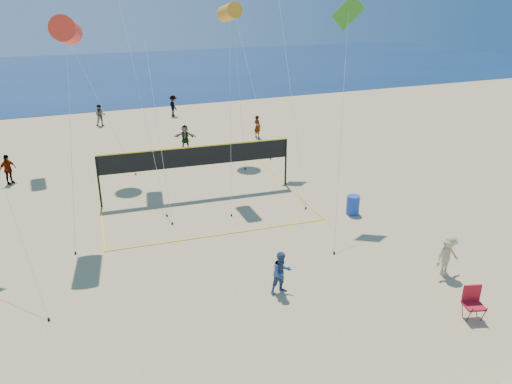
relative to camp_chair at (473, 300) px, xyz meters
name	(u,v)px	position (x,y,z in m)	size (l,w,h in m)	color
ground	(319,370)	(-5.83, -0.26, -0.64)	(120.00, 120.00, 0.00)	tan
ocean	(91,73)	(-5.83, 61.74, -0.63)	(140.00, 50.00, 0.03)	#10274E
bystander_a	(282,273)	(-5.10, 3.72, 0.16)	(0.78, 0.61, 1.61)	#304D79
bystander_b	(448,256)	(1.12, 2.40, 0.18)	(1.07, 0.61, 1.65)	tan
far_person_0	(8,169)	(-14.38, 19.56, 0.20)	(0.99, 0.41, 1.69)	gray
far_person_1	(185,137)	(-3.45, 22.49, 0.17)	(1.51, 0.48, 1.63)	gray
far_person_2	(257,127)	(2.22, 23.17, 0.19)	(0.60, 0.40, 1.66)	gray
far_person_3	(100,115)	(-8.04, 31.31, 0.22)	(0.84, 0.65, 1.72)	gray
far_person_4	(173,106)	(-1.75, 32.51, 0.25)	(1.16, 0.67, 1.79)	gray
camp_chair	(473,300)	(0.00, 0.00, 0.00)	(0.74, 0.87, 1.26)	#B01420
trash_barrel	(353,205)	(1.04, 8.58, -0.18)	(0.62, 0.62, 0.93)	#1B43B5
volleyball_net	(197,162)	(-5.14, 13.81, 1.23)	(10.81, 10.67, 2.69)	black
kite_0	(66,31)	(-10.75, 11.55, 7.94)	(1.62, 3.30, 9.22)	#FE341F
kite_2	(229,12)	(-3.00, 14.36, 8.43)	(1.91, 4.74, 9.59)	orange
kite_4	(347,25)	(0.77, 9.66, 7.98)	(3.68, 4.67, 9.97)	#3A8E23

